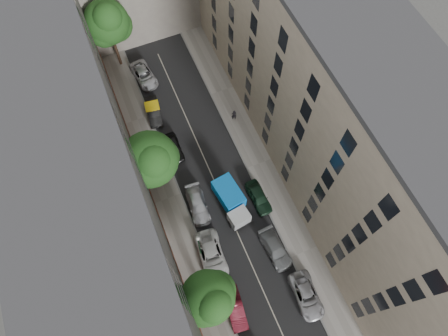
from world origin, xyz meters
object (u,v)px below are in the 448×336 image
tree_near (209,298)px  car_left_4 (174,148)px  car_left_6 (144,75)px  car_left_1 (235,308)px  lamp_post (199,245)px  car_left_2 (212,255)px  car_left_3 (198,205)px  car_left_5 (153,111)px  car_right_2 (259,197)px  tree_far (108,24)px  tarp_truck (231,201)px  car_right_1 (275,249)px  pedestrian (234,115)px  car_right_0 (306,296)px  tree_mid (151,161)px

tree_near → car_left_4: bearing=82.0°
car_left_6 → car_left_4: bearing=-98.1°
car_left_1 → lamp_post: size_ratio=0.67×
car_left_2 → car_left_3: (0.65, 5.60, -0.06)m
car_left_5 → lamp_post: 18.57m
car_left_1 → car_left_2: (-0.19, 5.60, 0.04)m
car_right_2 → tree_far: (-8.43, 23.79, 6.28)m
car_left_1 → car_left_4: car_left_1 is taller
car_left_2 → car_left_3: size_ratio=1.14×
tarp_truck → car_right_1: size_ratio=1.22×
lamp_post → pedestrian: size_ratio=3.86×
car_right_0 → car_left_6: bearing=105.3°
car_right_1 → car_left_5: bearing=102.5°
tarp_truck → lamp_post: bearing=-150.6°
car_left_3 → tree_near: (-2.49, -10.06, 5.05)m
car_left_4 → lamp_post: bearing=-95.9°
car_left_1 → car_right_0: (6.86, -1.60, -0.03)m
car_right_0 → tree_mid: (-9.36, 16.99, 5.22)m
tree_far → car_left_6: bearing=-58.4°
tree_near → pedestrian: bearing=60.9°
tarp_truck → tree_far: 24.57m
car_left_3 → car_left_5: car_left_5 is taller
car_left_3 → pedestrian: (8.04, 8.83, 0.30)m
car_left_3 → pedestrian: size_ratio=2.83×
car_left_4 → car_left_2: bearing=-91.6°
car_left_4 → pedestrian: pedestrian is taller
car_left_4 → car_right_1: 16.12m
tree_mid → car_left_1: bearing=-80.8°
car_left_3 → car_right_0: size_ratio=0.97×
car_left_2 → lamp_post: 3.54m
car_left_1 → tree_far: tree_far is taller
car_left_3 → car_right_0: car_left_3 is taller
car_left_4 → car_right_1: car_right_1 is taller
lamp_post → car_right_2: bearing=22.7°
tree_near → tree_far: (0.46, 32.15, 1.25)m
car_left_2 → car_left_3: 5.64m
car_left_1 → car_right_2: size_ratio=1.04×
car_left_2 → tree_far: (-1.37, 27.69, 6.24)m
car_left_2 → car_right_1: 6.54m
car_left_3 → car_right_2: bearing=-9.6°
car_left_1 → pedestrian: bearing=73.4°
pedestrian → car_right_0: bearing=101.0°
car_left_5 → tree_near: 23.87m
car_left_3 → tree_near: size_ratio=0.57×
car_right_0 → tree_near: 10.59m
tree_far → car_left_3: bearing=-84.8°
car_left_5 → car_right_0: bearing=-67.3°
car_left_2 → tree_near: size_ratio=0.65×
tarp_truck → car_left_1: 10.74m
car_left_3 → car_left_1: bearing=-87.1°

